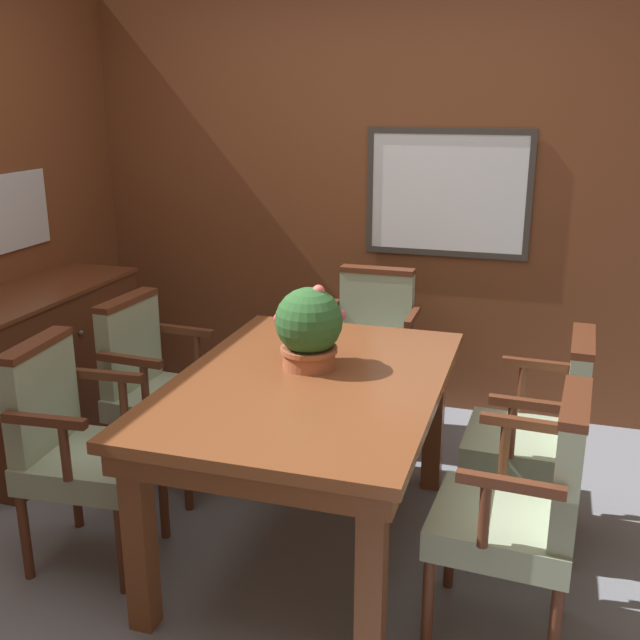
{
  "coord_description": "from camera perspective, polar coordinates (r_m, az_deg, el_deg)",
  "views": [
    {
      "loc": [
        1.04,
        -2.51,
        1.87
      ],
      "look_at": [
        0.17,
        0.31,
        0.97
      ],
      "focal_mm": 42.0,
      "sensor_mm": 36.0,
      "label": 1
    }
  ],
  "objects": [
    {
      "name": "chair_left_far",
      "position": [
        3.72,
        -12.49,
        -4.61
      ],
      "size": [
        0.51,
        0.52,
        0.94
      ],
      "rotation": [
        0.0,
        0.0,
        1.5
      ],
      "color": "#562B19",
      "rests_on": "ground_plane"
    },
    {
      "name": "sideboard_cabinet",
      "position": [
        4.26,
        -20.21,
        -3.62
      ],
      "size": [
        0.51,
        1.2,
        0.89
      ],
      "color": "#512816",
      "rests_on": "ground_plane"
    },
    {
      "name": "dining_table",
      "position": [
        3.05,
        -0.83,
        -6.21
      ],
      "size": [
        1.05,
        1.53,
        0.77
      ],
      "color": "brown",
      "rests_on": "ground_plane"
    },
    {
      "name": "wall_back",
      "position": [
        4.52,
        3.67,
        8.73
      ],
      "size": [
        7.2,
        0.08,
        2.45
      ],
      "color": "brown",
      "rests_on": "ground_plane"
    },
    {
      "name": "chair_head_far",
      "position": [
        4.16,
        3.9,
        -1.91
      ],
      "size": [
        0.5,
        0.48,
        0.94
      ],
      "rotation": [
        0.0,
        0.0,
        0.01
      ],
      "color": "#562B19",
      "rests_on": "ground_plane"
    },
    {
      "name": "ground_plane",
      "position": [
        3.3,
        -4.71,
        -17.68
      ],
      "size": [
        14.0,
        14.0,
        0.0
      ],
      "primitive_type": "plane",
      "color": "gray"
    },
    {
      "name": "potted_plant",
      "position": [
        3.08,
        -0.83,
        -0.56
      ],
      "size": [
        0.3,
        0.29,
        0.35
      ],
      "color": "#B2603D",
      "rests_on": "dining_table"
    },
    {
      "name": "chair_left_near",
      "position": [
        3.21,
        -18.22,
        -8.71
      ],
      "size": [
        0.51,
        0.53,
        0.94
      ],
      "rotation": [
        0.0,
        0.0,
        1.65
      ],
      "color": "#562B19",
      "rests_on": "ground_plane"
    },
    {
      "name": "chair_right_near",
      "position": [
        2.71,
        15.36,
        -13.45
      ],
      "size": [
        0.51,
        0.52,
        0.94
      ],
      "rotation": [
        0.0,
        0.0,
        -1.64
      ],
      "color": "#562B19",
      "rests_on": "ground_plane"
    },
    {
      "name": "chair_right_far",
      "position": [
        3.29,
        16.53,
        -7.88
      ],
      "size": [
        0.5,
        0.52,
        0.94
      ],
      "rotation": [
        0.0,
        0.0,
        -1.61
      ],
      "color": "#562B19",
      "rests_on": "ground_plane"
    }
  ]
}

